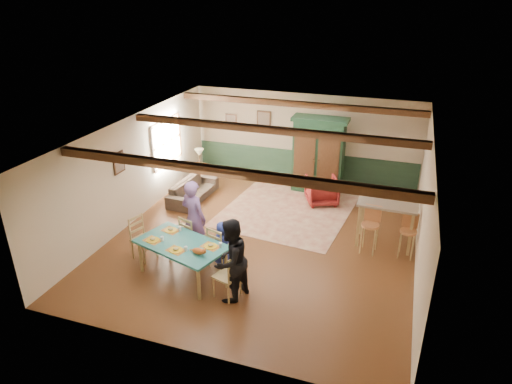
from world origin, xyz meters
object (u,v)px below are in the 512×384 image
(table_lamp, at_px, (199,157))
(counter_table, at_px, (386,223))
(person_child, at_px, (223,244))
(sofa, at_px, (193,190))
(bar_stool_left, at_px, (370,230))
(dining_chair_end_left, at_px, (143,238))
(armoire, at_px, (318,155))
(dining_chair_far_left, at_px, (192,235))
(end_table, at_px, (200,173))
(dining_chair_end_right, at_px, (227,275))
(dining_table, at_px, (183,260))
(armchair, at_px, (322,190))
(bar_stool_right, at_px, (408,236))
(cat, at_px, (198,250))
(person_man, at_px, (194,218))
(person_woman, at_px, (231,261))
(dining_chair_far_right, at_px, (221,246))

(table_lamp, bearing_deg, counter_table, -19.81)
(person_child, relative_size, sofa, 0.56)
(counter_table, xyz_separation_m, bar_stool_left, (-0.31, -0.46, 0.00))
(dining_chair_end_left, height_order, table_lamp, table_lamp)
(sofa, bearing_deg, armoire, -58.89)
(counter_table, bearing_deg, bar_stool_left, -124.31)
(dining_chair_far_left, height_order, counter_table, counter_table)
(end_table, bearing_deg, dining_chair_end_right, -59.87)
(table_lamp, bearing_deg, armoire, 7.90)
(dining_table, height_order, armchair, dining_table)
(sofa, relative_size, bar_stool_right, 1.80)
(armoire, bearing_deg, cat, -101.74)
(armchair, bearing_deg, person_child, 45.01)
(dining_chair_end_left, relative_size, armchair, 1.17)
(cat, bearing_deg, person_man, 136.55)
(person_man, xyz_separation_m, sofa, (-1.33, 2.61, -0.62))
(person_man, distance_m, bar_stool_left, 3.98)
(dining_table, height_order, armoire, armoire)
(armoire, distance_m, counter_table, 3.38)
(dining_chair_far_left, distance_m, person_woman, 1.90)
(cat, bearing_deg, armoire, 94.20)
(dining_chair_far_left, distance_m, dining_chair_end_left, 1.08)
(dining_chair_end_right, height_order, person_man, person_man)
(armoire, relative_size, end_table, 3.98)
(armoire, height_order, bar_stool_left, armoire)
(end_table, relative_size, bar_stool_left, 0.51)
(dining_chair_far_right, bearing_deg, bar_stool_right, -139.02)
(table_lamp, bearing_deg, bar_stool_left, -25.00)
(armoire, bearing_deg, table_lamp, -171.01)
(person_man, height_order, counter_table, person_man)
(table_lamp, bearing_deg, dining_chair_end_left, -81.27)
(dining_table, distance_m, person_child, 0.93)
(person_man, height_order, sofa, person_man)
(dining_table, bearing_deg, table_lamp, 110.94)
(person_child, height_order, end_table, person_child)
(dining_chair_far_right, relative_size, armchair, 1.17)
(dining_chair_far_right, bearing_deg, counter_table, -130.67)
(dining_chair_end_left, xyz_separation_m, dining_chair_end_right, (2.27, -0.70, 0.00))
(dining_chair_far_left, xyz_separation_m, person_man, (0.02, 0.08, 0.40))
(armoire, bearing_deg, dining_chair_end_right, -95.33)
(armchair, bearing_deg, dining_chair_far_left, 33.87)
(dining_chair_end_left, height_order, bar_stool_left, bar_stool_left)
(person_man, distance_m, armchair, 4.20)
(dining_chair_end_right, bearing_deg, bar_stool_right, 145.75)
(person_woman, bearing_deg, dining_chair_end_left, -90.00)
(dining_chair_end_right, bearing_deg, dining_chair_end_left, -90.00)
(dining_chair_end_right, distance_m, bar_stool_right, 4.20)
(sofa, xyz_separation_m, end_table, (-0.33, 1.21, 0.01))
(dining_chair_far_left, height_order, person_woman, person_woman)
(dining_chair_end_right, relative_size, bar_stool_left, 0.88)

